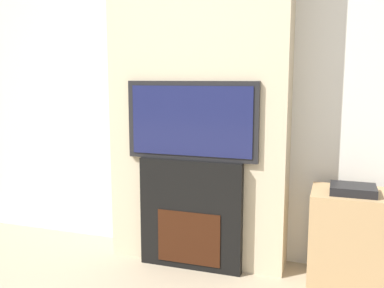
% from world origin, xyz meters
% --- Properties ---
extents(wall_back, '(6.00, 0.06, 2.70)m').
position_xyz_m(wall_back, '(0.00, 2.03, 1.35)').
color(wall_back, silver).
rests_on(wall_back, ground_plane).
extents(chimney_breast, '(1.23, 0.28, 2.70)m').
position_xyz_m(chimney_breast, '(0.00, 1.86, 1.35)').
color(chimney_breast, beige).
rests_on(chimney_breast, ground_plane).
extents(fireplace, '(0.71, 0.15, 0.75)m').
position_xyz_m(fireplace, '(0.00, 1.72, 0.37)').
color(fireplace, black).
rests_on(fireplace, ground_plane).
extents(television, '(0.89, 0.07, 0.52)m').
position_xyz_m(television, '(0.00, 1.72, 1.01)').
color(television, black).
rests_on(television, fireplace).
extents(media_stand, '(0.47, 0.39, 0.66)m').
position_xyz_m(media_stand, '(1.01, 1.72, 0.31)').
color(media_stand, tan).
rests_on(media_stand, ground_plane).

